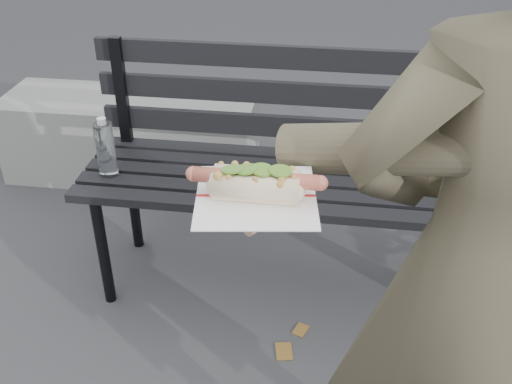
% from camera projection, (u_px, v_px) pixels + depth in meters
% --- Properties ---
extents(park_bench, '(1.50, 0.44, 0.88)m').
position_uv_depth(park_bench, '(296.00, 157.00, 2.07)').
color(park_bench, black).
rests_on(park_bench, ground).
extents(concrete_block, '(1.20, 0.40, 0.40)m').
position_uv_depth(concrete_block, '(132.00, 137.00, 2.92)').
color(concrete_block, slate).
rests_on(concrete_block, ground).
extents(person, '(0.65, 0.50, 1.61)m').
position_uv_depth(person, '(484.00, 274.00, 1.11)').
color(person, '#4D4A33').
rests_on(person, ground).
extents(held_hotdog, '(0.63, 0.32, 0.20)m').
position_uv_depth(held_hotdog, '(384.00, 160.00, 0.97)').
color(held_hotdog, '#4D4A33').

